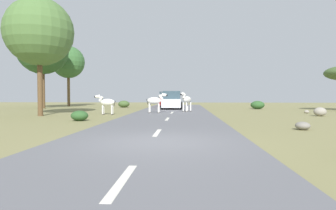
{
  "coord_description": "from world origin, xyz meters",
  "views": [
    {
      "loc": [
        0.81,
        -8.63,
        1.45
      ],
      "look_at": [
        -0.42,
        12.25,
        0.7
      ],
      "focal_mm": 31.26,
      "sensor_mm": 36.0,
      "label": 1
    }
  ],
  "objects_px": {
    "zebra_0": "(186,100)",
    "zebra_1": "(155,101)",
    "zebra_2": "(106,102)",
    "tree_2": "(39,32)",
    "bush_3": "(258,105)",
    "rock_4": "(320,112)",
    "car_0": "(167,100)",
    "rock_0": "(303,126)",
    "rock_3": "(307,112)",
    "tree_1": "(43,49)",
    "tree_3": "(68,62)",
    "bush_0": "(80,116)",
    "car_1": "(172,101)",
    "bush_1": "(124,104)"
  },
  "relations": [
    {
      "from": "zebra_0",
      "to": "zebra_1",
      "type": "height_order",
      "value": "zebra_0"
    },
    {
      "from": "zebra_2",
      "to": "tree_2",
      "type": "bearing_deg",
      "value": 110.43
    },
    {
      "from": "bush_3",
      "to": "rock_4",
      "type": "bearing_deg",
      "value": -79.39
    },
    {
      "from": "car_0",
      "to": "rock_0",
      "type": "bearing_deg",
      "value": -72.23
    },
    {
      "from": "rock_3",
      "to": "zebra_1",
      "type": "bearing_deg",
      "value": -174.88
    },
    {
      "from": "zebra_0",
      "to": "rock_0",
      "type": "height_order",
      "value": "zebra_0"
    },
    {
      "from": "zebra_0",
      "to": "rock_4",
      "type": "xyz_separation_m",
      "value": [
        8.93,
        -3.79,
        -0.72
      ]
    },
    {
      "from": "zebra_0",
      "to": "car_0",
      "type": "height_order",
      "value": "car_0"
    },
    {
      "from": "rock_0",
      "to": "rock_3",
      "type": "xyz_separation_m",
      "value": [
        4.56,
        10.85,
        -0.04
      ]
    },
    {
      "from": "tree_1",
      "to": "bush_3",
      "type": "distance_m",
      "value": 22.85
    },
    {
      "from": "tree_2",
      "to": "rock_4",
      "type": "height_order",
      "value": "tree_2"
    },
    {
      "from": "tree_3",
      "to": "bush_0",
      "type": "bearing_deg",
      "value": -66.38
    },
    {
      "from": "car_1",
      "to": "zebra_2",
      "type": "bearing_deg",
      "value": -118.86
    },
    {
      "from": "zebra_2",
      "to": "bush_1",
      "type": "xyz_separation_m",
      "value": [
        -1.25,
        11.9,
        -0.5
      ]
    },
    {
      "from": "tree_2",
      "to": "bush_3",
      "type": "xyz_separation_m",
      "value": [
        17.06,
        10.42,
        -5.24
      ]
    },
    {
      "from": "zebra_2",
      "to": "car_1",
      "type": "bearing_deg",
      "value": -27.07
    },
    {
      "from": "rock_4",
      "to": "rock_3",
      "type": "bearing_deg",
      "value": 83.43
    },
    {
      "from": "tree_1",
      "to": "bush_3",
      "type": "relative_size",
      "value": 6.51
    },
    {
      "from": "car_1",
      "to": "tree_1",
      "type": "xyz_separation_m",
      "value": [
        -13.57,
        1.2,
        5.36
      ]
    },
    {
      "from": "car_0",
      "to": "rock_3",
      "type": "relative_size",
      "value": 11.64
    },
    {
      "from": "bush_1",
      "to": "rock_3",
      "type": "relative_size",
      "value": 3.42
    },
    {
      "from": "bush_3",
      "to": "rock_3",
      "type": "xyz_separation_m",
      "value": [
        2.14,
        -6.59,
        -0.28
      ]
    },
    {
      "from": "zebra_2",
      "to": "rock_4",
      "type": "bearing_deg",
      "value": -90.58
    },
    {
      "from": "tree_2",
      "to": "rock_0",
      "type": "relative_size",
      "value": 13.05
    },
    {
      "from": "car_1",
      "to": "rock_4",
      "type": "xyz_separation_m",
      "value": [
        10.33,
        -8.53,
        -0.55
      ]
    },
    {
      "from": "tree_2",
      "to": "bush_3",
      "type": "relative_size",
      "value": 5.84
    },
    {
      "from": "bush_1",
      "to": "bush_3",
      "type": "relative_size",
      "value": 0.94
    },
    {
      "from": "tree_1",
      "to": "bush_1",
      "type": "height_order",
      "value": "tree_1"
    },
    {
      "from": "car_1",
      "to": "tree_2",
      "type": "bearing_deg",
      "value": -132.43
    },
    {
      "from": "tree_2",
      "to": "bush_0",
      "type": "relative_size",
      "value": 8.41
    },
    {
      "from": "zebra_2",
      "to": "car_0",
      "type": "bearing_deg",
      "value": -13.51
    },
    {
      "from": "car_1",
      "to": "tree_2",
      "type": "xyz_separation_m",
      "value": [
        -8.52,
        -9.37,
        4.8
      ]
    },
    {
      "from": "tree_2",
      "to": "bush_1",
      "type": "xyz_separation_m",
      "value": [
        2.91,
        13.32,
        -5.27
      ]
    },
    {
      "from": "car_0",
      "to": "tree_3",
      "type": "distance_m",
      "value": 13.4
    },
    {
      "from": "rock_4",
      "to": "zebra_0",
      "type": "bearing_deg",
      "value": 157.02
    },
    {
      "from": "rock_3",
      "to": "bush_0",
      "type": "bearing_deg",
      "value": -154.23
    },
    {
      "from": "bush_3",
      "to": "rock_3",
      "type": "height_order",
      "value": "bush_3"
    },
    {
      "from": "rock_0",
      "to": "tree_2",
      "type": "bearing_deg",
      "value": 154.37
    },
    {
      "from": "car_0",
      "to": "rock_4",
      "type": "distance_m",
      "value": 17.72
    },
    {
      "from": "tree_3",
      "to": "rock_0",
      "type": "relative_size",
      "value": 12.28
    },
    {
      "from": "bush_1",
      "to": "car_0",
      "type": "bearing_deg",
      "value": 15.37
    },
    {
      "from": "tree_3",
      "to": "rock_3",
      "type": "bearing_deg",
      "value": -27.74
    },
    {
      "from": "car_1",
      "to": "bush_1",
      "type": "distance_m",
      "value": 6.88
    },
    {
      "from": "car_0",
      "to": "car_1",
      "type": "relative_size",
      "value": 1.0
    },
    {
      "from": "tree_2",
      "to": "rock_4",
      "type": "distance_m",
      "value": 19.61
    },
    {
      "from": "bush_1",
      "to": "tree_1",
      "type": "bearing_deg",
      "value": -160.94
    },
    {
      "from": "car_1",
      "to": "tree_1",
      "type": "distance_m",
      "value": 14.64
    },
    {
      "from": "zebra_1",
      "to": "car_1",
      "type": "height_order",
      "value": "car_1"
    },
    {
      "from": "zebra_1",
      "to": "zebra_2",
      "type": "xyz_separation_m",
      "value": [
        -3.39,
        -1.37,
        -0.09
      ]
    },
    {
      "from": "tree_1",
      "to": "zebra_0",
      "type": "bearing_deg",
      "value": -21.63
    }
  ]
}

